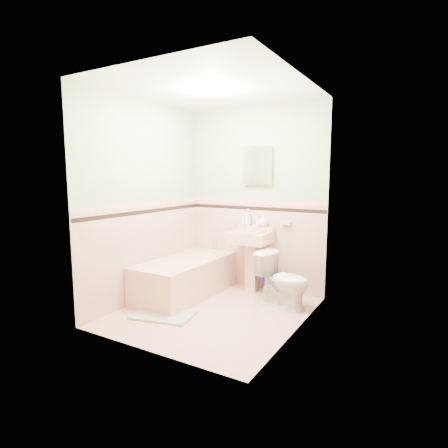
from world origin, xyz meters
The scene contains 32 objects.
floor centered at (0.00, 0.00, 0.00)m, with size 2.20×2.20×0.00m, color #DCA590.
ceiling centered at (0.00, 0.00, 2.50)m, with size 2.20×2.20×0.00m, color white.
wall_back centered at (0.00, 1.10, 1.25)m, with size 2.50×2.50×0.00m, color beige.
wall_front centered at (0.00, -1.10, 1.25)m, with size 2.50×2.50×0.00m, color beige.
wall_left centered at (-1.00, 0.00, 1.25)m, with size 2.50×2.50×0.00m, color beige.
wall_right centered at (1.00, 0.00, 1.25)m, with size 2.50×2.50×0.00m, color beige.
wainscot_back centered at (0.00, 1.09, 0.60)m, with size 2.00×2.00×0.00m, color #DEAA95.
wainscot_front centered at (0.00, -1.09, 0.60)m, with size 2.00×2.00×0.00m, color #DEAA95.
wainscot_left centered at (-0.99, 0.00, 0.60)m, with size 2.20×2.20×0.00m, color #DEAA95.
wainscot_right centered at (0.99, 0.00, 0.60)m, with size 2.20×2.20×0.00m, color #DEAA95.
accent_back centered at (0.00, 1.08, 1.12)m, with size 2.00×2.00×0.00m, color black.
accent_front centered at (0.00, -1.08, 1.12)m, with size 2.00×2.00×0.00m, color black.
accent_left centered at (-0.98, 0.00, 1.12)m, with size 2.20×2.20×0.00m, color black.
accent_right centered at (0.98, 0.00, 1.12)m, with size 2.20×2.20×0.00m, color black.
cap_back centered at (0.00, 1.08, 1.22)m, with size 2.00×2.00×0.00m, color #DC9C8B.
cap_front centered at (0.00, -1.08, 1.22)m, with size 2.00×2.00×0.00m, color #DC9C8B.
cap_left centered at (-0.98, 0.00, 1.22)m, with size 2.20×2.20×0.00m, color #DC9C8B.
cap_right centered at (0.98, 0.00, 1.22)m, with size 2.20×2.20×0.00m, color #DC9C8B.
bathtub centered at (-0.63, 0.33, 0.23)m, with size 0.70×1.50×0.45m, color #D7A18C.
tub_faucet centered at (-0.63, 1.05, 0.63)m, with size 0.04×0.04×0.12m, color silver.
sink centered at (0.05, 0.86, 0.41)m, with size 0.53×0.48×0.83m, color #D7A18C, non-canonical shape.
sink_faucet centered at (0.05, 1.00, 0.95)m, with size 0.02×0.02×0.10m, color silver.
medicine_cabinet centered at (0.05, 1.07, 1.70)m, with size 0.41×0.04×0.51m, color white.
soap_dish centered at (0.47, 1.06, 0.95)m, with size 0.13×0.07×0.04m, color #D7A18C.
soap_bottle_left centered at (-0.08, 1.04, 1.00)m, with size 0.09×0.09×0.23m, color #B2B2B2.
soap_bottle_mid centered at (0.05, 1.04, 0.98)m, with size 0.08×0.08×0.18m, color #B2B2B2.
soap_bottle_right centered at (0.16, 1.04, 0.97)m, with size 0.14×0.14×0.17m, color #B2B2B2.
tube centered at (-0.15, 1.04, 0.94)m, with size 0.04×0.04×0.12m, color white.
toilet centered at (0.64, 0.57, 0.33)m, with size 0.37×0.64×0.66m, color white.
bucket centered at (0.35, 0.92, 0.14)m, with size 0.28×0.28×0.28m, color #0011A1, non-canonical shape.
bath_mat centered at (-0.42, -0.39, 0.01)m, with size 0.66×0.44×0.03m, color gray.
shoe centered at (-0.44, -0.28, 0.06)m, with size 0.15×0.07×0.06m, color #BF1E59.
Camera 1 is at (2.13, -3.41, 1.58)m, focal length 28.91 mm.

